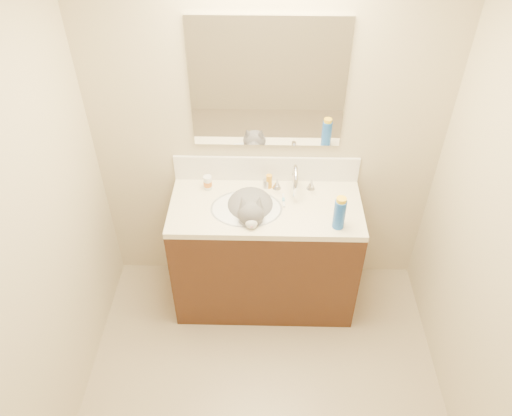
{
  "coord_description": "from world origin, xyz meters",
  "views": [
    {
      "loc": [
        -0.01,
        -1.4,
        2.86
      ],
      "look_at": [
        -0.06,
        0.92,
        0.88
      ],
      "focal_mm": 35.0,
      "sensor_mm": 36.0,
      "label": 1
    }
  ],
  "objects_px": {
    "faucet": "(295,181)",
    "cat": "(251,210)",
    "pill_bottle": "(208,183)",
    "silver_jar": "(266,184)",
    "vanity_cabinet": "(265,256)",
    "basin": "(247,217)",
    "spray_can": "(339,214)",
    "amber_bottle": "(269,181)"
  },
  "relations": [
    {
      "from": "silver_jar",
      "to": "pill_bottle",
      "type": "bearing_deg",
      "value": -176.13
    },
    {
      "from": "basin",
      "to": "cat",
      "type": "height_order",
      "value": "cat"
    },
    {
      "from": "faucet",
      "to": "cat",
      "type": "relative_size",
      "value": 0.64
    },
    {
      "from": "vanity_cabinet",
      "to": "basin",
      "type": "bearing_deg",
      "value": -165.96
    },
    {
      "from": "vanity_cabinet",
      "to": "silver_jar",
      "type": "height_order",
      "value": "silver_jar"
    },
    {
      "from": "pill_bottle",
      "to": "amber_bottle",
      "type": "xyz_separation_m",
      "value": [
        0.39,
        0.02,
        -0.0
      ]
    },
    {
      "from": "cat",
      "to": "silver_jar",
      "type": "distance_m",
      "value": 0.23
    },
    {
      "from": "spray_can",
      "to": "vanity_cabinet",
      "type": "bearing_deg",
      "value": 156.84
    },
    {
      "from": "pill_bottle",
      "to": "silver_jar",
      "type": "relative_size",
      "value": 1.78
    },
    {
      "from": "vanity_cabinet",
      "to": "pill_bottle",
      "type": "bearing_deg",
      "value": 156.84
    },
    {
      "from": "pill_bottle",
      "to": "spray_can",
      "type": "bearing_deg",
      "value": -23.16
    },
    {
      "from": "amber_bottle",
      "to": "silver_jar",
      "type": "bearing_deg",
      "value": 172.4
    },
    {
      "from": "vanity_cabinet",
      "to": "pill_bottle",
      "type": "relative_size",
      "value": 12.36
    },
    {
      "from": "vanity_cabinet",
      "to": "silver_jar",
      "type": "relative_size",
      "value": 22.02
    },
    {
      "from": "pill_bottle",
      "to": "silver_jar",
      "type": "bearing_deg",
      "value": 3.87
    },
    {
      "from": "basin",
      "to": "cat",
      "type": "distance_m",
      "value": 0.05
    },
    {
      "from": "silver_jar",
      "to": "spray_can",
      "type": "relative_size",
      "value": 0.28
    },
    {
      "from": "vanity_cabinet",
      "to": "spray_can",
      "type": "height_order",
      "value": "spray_can"
    },
    {
      "from": "basin",
      "to": "spray_can",
      "type": "distance_m",
      "value": 0.59
    },
    {
      "from": "cat",
      "to": "spray_can",
      "type": "relative_size",
      "value": 2.29
    },
    {
      "from": "pill_bottle",
      "to": "cat",
      "type": "bearing_deg",
      "value": -32.39
    },
    {
      "from": "basin",
      "to": "silver_jar",
      "type": "bearing_deg",
      "value": 60.44
    },
    {
      "from": "faucet",
      "to": "amber_bottle",
      "type": "bearing_deg",
      "value": 163.89
    },
    {
      "from": "basin",
      "to": "amber_bottle",
      "type": "bearing_deg",
      "value": 57.03
    },
    {
      "from": "faucet",
      "to": "spray_can",
      "type": "xyz_separation_m",
      "value": [
        0.25,
        -0.32,
        0.01
      ]
    },
    {
      "from": "basin",
      "to": "spray_can",
      "type": "bearing_deg",
      "value": -15.6
    },
    {
      "from": "faucet",
      "to": "basin",
      "type": "bearing_deg",
      "value": -150.88
    },
    {
      "from": "pill_bottle",
      "to": "silver_jar",
      "type": "distance_m",
      "value": 0.38
    },
    {
      "from": "pill_bottle",
      "to": "spray_can",
      "type": "distance_m",
      "value": 0.87
    },
    {
      "from": "basin",
      "to": "silver_jar",
      "type": "height_order",
      "value": "silver_jar"
    },
    {
      "from": "vanity_cabinet",
      "to": "basin",
      "type": "height_order",
      "value": "basin"
    },
    {
      "from": "basin",
      "to": "vanity_cabinet",
      "type": "bearing_deg",
      "value": 14.04
    },
    {
      "from": "basin",
      "to": "cat",
      "type": "bearing_deg",
      "value": 23.92
    },
    {
      "from": "cat",
      "to": "amber_bottle",
      "type": "bearing_deg",
      "value": 57.34
    },
    {
      "from": "faucet",
      "to": "pill_bottle",
      "type": "relative_size",
      "value": 2.88
    },
    {
      "from": "cat",
      "to": "basin",
      "type": "bearing_deg",
      "value": -159.73
    },
    {
      "from": "pill_bottle",
      "to": "silver_jar",
      "type": "xyz_separation_m",
      "value": [
        0.38,
        0.03,
        -0.02
      ]
    },
    {
      "from": "silver_jar",
      "to": "basin",
      "type": "bearing_deg",
      "value": -119.56
    },
    {
      "from": "basin",
      "to": "faucet",
      "type": "height_order",
      "value": "faucet"
    },
    {
      "from": "faucet",
      "to": "spray_can",
      "type": "relative_size",
      "value": 1.46
    },
    {
      "from": "faucet",
      "to": "silver_jar",
      "type": "bearing_deg",
      "value": 164.64
    },
    {
      "from": "pill_bottle",
      "to": "spray_can",
      "type": "xyz_separation_m",
      "value": [
        0.8,
        -0.34,
        0.05
      ]
    }
  ]
}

